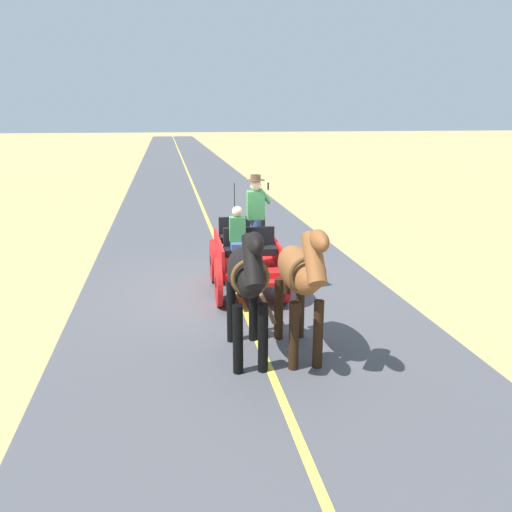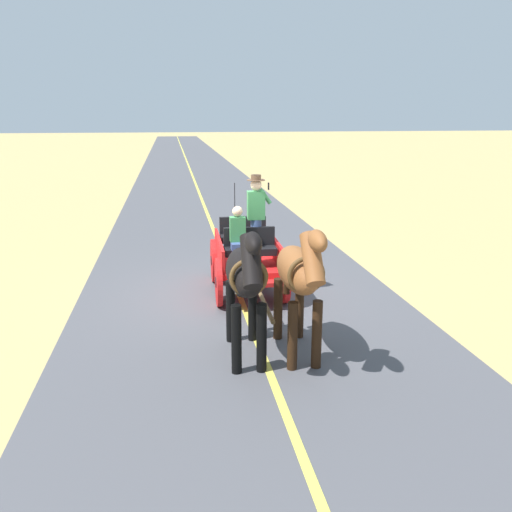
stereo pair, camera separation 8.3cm
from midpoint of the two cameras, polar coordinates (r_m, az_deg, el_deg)
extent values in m
plane|color=tan|center=(10.90, -2.30, -4.03)|extent=(200.00, 200.00, 0.00)
cube|color=#4C4C51|center=(10.90, -2.30, -4.01)|extent=(6.55, 160.00, 0.01)
cube|color=#DBCC4C|center=(10.89, -2.30, -3.99)|extent=(0.12, 160.00, 0.00)
cube|color=red|center=(10.77, -1.32, -0.58)|extent=(1.25, 2.23, 0.12)
cube|color=red|center=(10.78, 1.68, 0.98)|extent=(0.10, 2.09, 0.44)
cube|color=red|center=(10.64, -4.37, 0.75)|extent=(0.10, 2.09, 0.44)
cube|color=red|center=(9.64, -0.38, -3.13)|extent=(1.08, 0.26, 0.08)
cube|color=red|center=(11.96, -2.05, 0.17)|extent=(0.72, 0.22, 0.06)
cube|color=black|center=(10.09, -0.89, 0.56)|extent=(1.03, 0.38, 0.14)
cube|color=black|center=(10.21, -1.03, 2.01)|extent=(1.02, 0.10, 0.44)
cube|color=black|center=(11.15, -1.66, 2.00)|extent=(1.03, 0.38, 0.14)
cube|color=black|center=(11.27, -1.78, 3.30)|extent=(1.02, 0.10, 0.44)
cylinder|color=red|center=(10.20, 2.88, -2.58)|extent=(0.12, 0.96, 0.96)
cylinder|color=black|center=(10.20, 2.88, -2.58)|extent=(0.12, 0.21, 0.21)
cylinder|color=red|center=(10.03, -4.43, -2.92)|extent=(0.12, 0.96, 0.96)
cylinder|color=black|center=(10.03, -4.43, -2.92)|extent=(0.12, 0.21, 0.21)
cylinder|color=red|center=(11.64, 1.37, -0.26)|extent=(0.12, 0.96, 0.96)
cylinder|color=black|center=(11.64, 1.37, -0.26)|extent=(0.12, 0.21, 0.21)
cylinder|color=red|center=(11.50, -5.02, -0.52)|extent=(0.12, 0.96, 0.96)
cylinder|color=black|center=(11.50, -5.02, -0.52)|extent=(0.12, 0.21, 0.21)
cylinder|color=brown|center=(8.71, 0.55, -4.86)|extent=(0.11, 2.00, 0.07)
cylinder|color=black|center=(9.90, -2.63, 4.41)|extent=(0.02, 0.02, 1.30)
cylinder|color=#384C7F|center=(10.34, -0.27, 1.67)|extent=(0.22, 0.22, 0.90)
cube|color=#387F47|center=(10.19, -0.28, 5.66)|extent=(0.34, 0.23, 0.56)
sphere|color=beige|center=(10.13, -0.28, 7.89)|extent=(0.22, 0.22, 0.22)
cylinder|color=#473323|center=(10.12, -0.28, 8.45)|extent=(0.36, 0.36, 0.01)
cylinder|color=#473323|center=(10.11, -0.28, 8.74)|extent=(0.20, 0.20, 0.10)
cylinder|color=#387F47|center=(10.15, 0.76, 6.65)|extent=(0.26, 0.09, 0.32)
cube|color=black|center=(10.11, 1.13, 7.76)|extent=(0.02, 0.07, 0.14)
cube|color=#384C7F|center=(9.91, -2.23, 1.11)|extent=(0.29, 0.33, 0.14)
cube|color=#387F47|center=(9.95, -2.33, 3.01)|extent=(0.30, 0.21, 0.48)
sphere|color=beige|center=(9.88, -2.35, 4.99)|extent=(0.20, 0.20, 0.20)
ellipsoid|color=brown|center=(7.80, 4.43, -1.47)|extent=(0.58, 1.57, 0.64)
cylinder|color=black|center=(7.65, 6.61, -8.66)|extent=(0.15, 0.15, 1.05)
cylinder|color=black|center=(7.56, 3.92, -8.87)|extent=(0.15, 0.15, 1.05)
cylinder|color=black|center=(8.62, 4.64, -5.74)|extent=(0.15, 0.15, 1.05)
cylinder|color=black|center=(8.54, 2.26, -5.90)|extent=(0.15, 0.15, 1.05)
cylinder|color=brown|center=(6.91, 6.13, -0.31)|extent=(0.27, 0.65, 0.73)
ellipsoid|color=brown|center=(6.62, 6.71, 1.70)|extent=(0.23, 0.54, 0.28)
cube|color=black|center=(6.92, 6.10, 0.02)|extent=(0.07, 0.50, 0.56)
cylinder|color=black|center=(8.58, 3.23, -1.98)|extent=(0.11, 0.11, 0.70)
torus|color=brown|center=(7.27, 5.45, -2.11)|extent=(0.55, 0.08, 0.55)
ellipsoid|color=black|center=(7.66, -1.44, -1.74)|extent=(0.62, 1.58, 0.64)
cylinder|color=black|center=(7.48, 0.47, -9.12)|extent=(0.15, 0.15, 1.05)
cylinder|color=black|center=(7.44, -2.34, -9.26)|extent=(0.15, 0.15, 1.05)
cylinder|color=black|center=(8.48, -0.58, -6.07)|extent=(0.15, 0.15, 1.05)
cylinder|color=black|center=(8.44, -3.05, -6.18)|extent=(0.15, 0.15, 1.05)
cylinder|color=black|center=(6.75, -0.68, -0.60)|extent=(0.28, 0.66, 0.73)
ellipsoid|color=black|center=(6.46, -0.45, 1.44)|extent=(0.24, 0.55, 0.28)
cube|color=black|center=(6.76, -0.70, -0.26)|extent=(0.08, 0.50, 0.56)
cylinder|color=black|center=(8.46, -1.98, -2.22)|extent=(0.11, 0.11, 0.70)
torus|color=brown|center=(7.12, -0.97, -2.42)|extent=(0.55, 0.09, 0.55)
camera|label=1|loc=(0.04, -90.25, -0.07)|focal=35.98mm
camera|label=2|loc=(0.04, 89.75, 0.07)|focal=35.98mm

